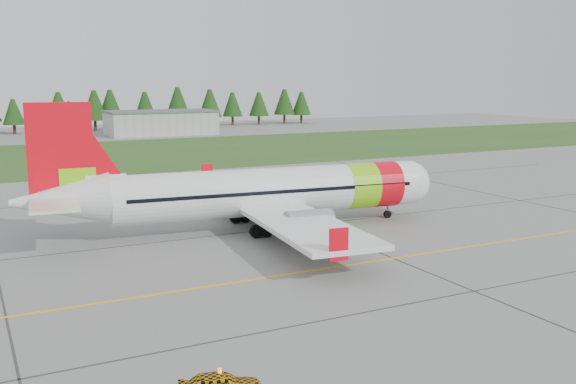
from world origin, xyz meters
TOP-DOWN VIEW (x-y plane):
  - ground at (0.00, 0.00)m, footprint 320.00×320.00m
  - aircraft at (5.67, 20.54)m, footprint 35.52×32.90m
  - follow_me_car at (-8.14, -5.43)m, footprint 1.46×1.59m
  - grass_strip at (0.00, 82.00)m, footprint 320.00×50.00m
  - taxi_guideline at (0.00, 8.00)m, footprint 120.00×0.25m
  - hangar_east at (25.00, 118.00)m, footprint 24.00×12.00m
  - treeline at (0.00, 138.00)m, footprint 160.00×8.00m

SIDE VIEW (x-z plane):
  - ground at x=0.00m, z-range 0.00..0.00m
  - taxi_guideline at x=0.00m, z-range 0.00..0.02m
  - grass_strip at x=0.00m, z-range 0.00..0.03m
  - follow_me_car at x=-8.14m, z-range 0.00..3.30m
  - hangar_east at x=25.00m, z-range 0.00..5.20m
  - aircraft at x=5.67m, z-range -2.28..8.49m
  - treeline at x=0.00m, z-range 0.00..10.00m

